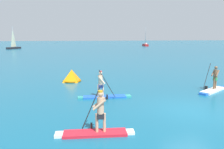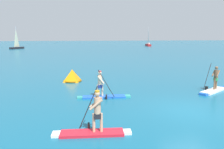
# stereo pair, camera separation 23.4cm
# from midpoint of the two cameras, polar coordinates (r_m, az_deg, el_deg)

# --- Properties ---
(ground) EXTENTS (440.00, 440.00, 0.00)m
(ground) POSITION_cam_midpoint_polar(r_m,az_deg,el_deg) (12.25, 19.13, -8.50)
(ground) COLOR #145B7A
(paddleboarder_near_left) EXTENTS (3.04, 1.05, 1.83)m
(paddleboarder_near_left) POSITION_cam_midpoint_polar(r_m,az_deg,el_deg) (8.76, -4.76, -12.67)
(paddleboarder_near_left) COLOR red
(paddleboarder_near_left) RESTS_ON ground
(paddleboarder_mid_center) EXTENTS (3.31, 1.02, 1.84)m
(paddleboarder_mid_center) POSITION_cam_midpoint_polar(r_m,az_deg,el_deg) (13.82, -2.65, -4.36)
(paddleboarder_mid_center) COLOR blue
(paddleboarder_mid_center) RESTS_ON ground
(paddleboarder_far_right) EXTENTS (3.08, 1.94, 1.89)m
(paddleboarder_far_right) POSITION_cam_midpoint_polar(r_m,az_deg,el_deg) (16.90, 23.93, -2.81)
(paddleboarder_far_right) COLOR white
(paddleboarder_far_right) RESTS_ON ground
(race_marker_buoy) EXTENTS (1.69, 1.69, 1.01)m
(race_marker_buoy) POSITION_cam_midpoint_polar(r_m,az_deg,el_deg) (19.07, -10.50, -0.44)
(race_marker_buoy) COLOR orange
(race_marker_buoy) RESTS_ON ground
(sailboat_left_horizon) EXTENTS (3.95, 5.13, 6.95)m
(sailboat_left_horizon) POSITION_cam_midpoint_polar(r_m,az_deg,el_deg) (77.30, -23.74, 6.66)
(sailboat_left_horizon) COLOR black
(sailboat_left_horizon) RESTS_ON ground
(sailboat_right_horizon) EXTENTS (2.72, 6.32, 7.78)m
(sailboat_right_horizon) POSITION_cam_midpoint_polar(r_m,az_deg,el_deg) (94.86, 8.38, 7.70)
(sailboat_right_horizon) COLOR #A51E1E
(sailboat_right_horizon) RESTS_ON ground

